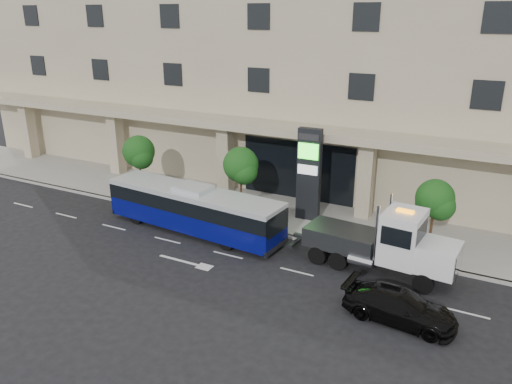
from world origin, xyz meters
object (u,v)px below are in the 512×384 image
black_sedan (400,306)px  signage_pylon (309,174)px  tow_truck (386,244)px  city_bus (194,208)px

black_sedan → signage_pylon: size_ratio=0.83×
tow_truck → city_bus: bearing=-174.2°
tow_truck → signage_pylon: size_ratio=1.50×
tow_truck → black_sedan: 4.22m
city_bus → signage_pylon: 7.21m
city_bus → signage_pylon: bearing=45.4°
signage_pylon → tow_truck: bearing=-39.0°
city_bus → signage_pylon: (5.35, 4.57, 1.60)m
black_sedan → signage_pylon: 11.32m
city_bus → signage_pylon: size_ratio=2.01×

